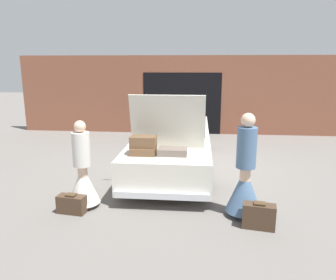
{
  "coord_description": "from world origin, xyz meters",
  "views": [
    {
      "loc": [
        0.62,
        -7.98,
        2.51
      ],
      "look_at": [
        0.0,
        -1.47,
        0.98
      ],
      "focal_mm": 35.0,
      "sensor_mm": 36.0,
      "label": 1
    }
  ],
  "objects_px": {
    "person_right": "(245,180)",
    "suitcase_beside_left_person": "(72,204)",
    "car": "(174,141)",
    "suitcase_beside_right_person": "(259,216)",
    "person_left": "(83,177)"
  },
  "relations": [
    {
      "from": "person_right",
      "to": "suitcase_beside_left_person",
      "type": "relative_size",
      "value": 3.45
    },
    {
      "from": "person_left",
      "to": "car",
      "type": "bearing_deg",
      "value": 166.95
    },
    {
      "from": "person_right",
      "to": "car",
      "type": "bearing_deg",
      "value": 34.77
    },
    {
      "from": "car",
      "to": "suitcase_beside_left_person",
      "type": "bearing_deg",
      "value": -117.17
    },
    {
      "from": "person_right",
      "to": "suitcase_beside_right_person",
      "type": "bearing_deg",
      "value": -148.45
    },
    {
      "from": "person_right",
      "to": "suitcase_beside_left_person",
      "type": "xyz_separation_m",
      "value": [
        -2.92,
        -0.18,
        -0.47
      ]
    },
    {
      "from": "car",
      "to": "person_right",
      "type": "bearing_deg",
      "value": -63.18
    },
    {
      "from": "car",
      "to": "person_left",
      "type": "bearing_deg",
      "value": -117.64
    },
    {
      "from": "person_left",
      "to": "suitcase_beside_right_person",
      "type": "height_order",
      "value": "person_left"
    },
    {
      "from": "person_right",
      "to": "suitcase_beside_right_person",
      "type": "height_order",
      "value": "person_right"
    },
    {
      "from": "person_left",
      "to": "person_right",
      "type": "distance_m",
      "value": 2.81
    },
    {
      "from": "person_right",
      "to": "suitcase_beside_right_person",
      "type": "relative_size",
      "value": 3.31
    },
    {
      "from": "person_right",
      "to": "suitcase_beside_left_person",
      "type": "bearing_deg",
      "value": 101.5
    },
    {
      "from": "car",
      "to": "person_left",
      "type": "height_order",
      "value": "car"
    },
    {
      "from": "suitcase_beside_right_person",
      "to": "person_right",
      "type": "bearing_deg",
      "value": 113.59
    }
  ]
}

